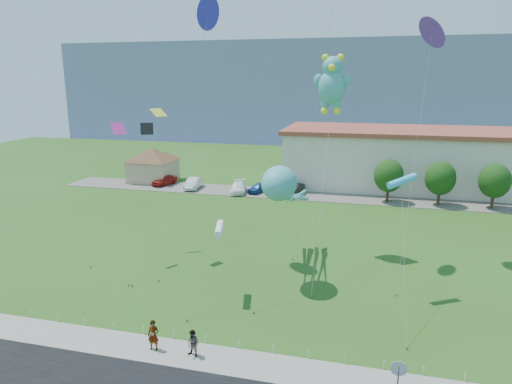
% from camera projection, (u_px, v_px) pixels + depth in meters
% --- Properties ---
extents(ground, '(160.00, 160.00, 0.00)m').
position_uv_depth(ground, '(229.00, 334.00, 27.58)').
color(ground, '#284F16').
rests_on(ground, ground).
extents(sidewalk, '(80.00, 2.50, 0.10)m').
position_uv_depth(sidewalk, '(214.00, 359.00, 24.98)').
color(sidewalk, gray).
rests_on(sidewalk, ground).
extents(parking_strip, '(70.00, 6.00, 0.06)m').
position_uv_depth(parking_strip, '(309.00, 195.00, 60.50)').
color(parking_strip, '#59544C').
rests_on(parking_strip, ground).
extents(hill_ridge, '(160.00, 50.00, 25.00)m').
position_uv_depth(hill_ridge, '(348.00, 88.00, 137.49)').
color(hill_ridge, slate).
rests_on(hill_ridge, ground).
extents(pavilion, '(9.20, 9.20, 5.00)m').
position_uv_depth(pavilion, '(153.00, 161.00, 68.34)').
color(pavilion, tan).
rests_on(pavilion, ground).
extents(warehouse, '(61.00, 15.00, 8.20)m').
position_uv_depth(warehouse, '(509.00, 162.00, 61.77)').
color(warehouse, beige).
rests_on(warehouse, ground).
extents(stop_sign, '(0.80, 0.07, 2.50)m').
position_uv_depth(stop_sign, '(399.00, 373.00, 20.90)').
color(stop_sign, slate).
rests_on(stop_sign, ground).
extents(rope_fence, '(26.05, 0.05, 0.50)m').
position_uv_depth(rope_fence, '(222.00, 342.00, 26.29)').
color(rope_fence, white).
rests_on(rope_fence, ground).
extents(tree_near, '(3.60, 3.60, 5.47)m').
position_uv_depth(tree_near, '(389.00, 176.00, 56.37)').
color(tree_near, '#3F2B19').
rests_on(tree_near, ground).
extents(tree_mid, '(3.60, 3.60, 5.47)m').
position_uv_depth(tree_mid, '(440.00, 178.00, 54.93)').
color(tree_mid, '#3F2B19').
rests_on(tree_mid, ground).
extents(tree_far, '(3.60, 3.60, 5.47)m').
position_uv_depth(tree_far, '(495.00, 181.00, 53.50)').
color(tree_far, '#3F2B19').
rests_on(tree_far, ground).
extents(pedestrian_left, '(0.70, 0.50, 1.77)m').
position_uv_depth(pedestrian_left, '(153.00, 335.00, 25.60)').
color(pedestrian_left, gray).
rests_on(pedestrian_left, sidewalk).
extents(pedestrian_right, '(0.88, 0.76, 1.56)m').
position_uv_depth(pedestrian_right, '(193.00, 344.00, 24.98)').
color(pedestrian_right, gray).
rests_on(pedestrian_right, sidewalk).
extents(parked_car_red, '(2.94, 4.56, 1.44)m').
position_uv_depth(parked_car_red, '(165.00, 180.00, 66.12)').
color(parked_car_red, '#A81B14').
rests_on(parked_car_red, parking_strip).
extents(parked_car_silver, '(2.04, 4.74, 1.52)m').
position_uv_depth(parked_car_silver, '(193.00, 183.00, 63.90)').
color(parked_car_silver, silver).
rests_on(parked_car_silver, parking_strip).
extents(parked_car_white, '(2.98, 5.16, 1.41)m').
position_uv_depth(parked_car_white, '(238.00, 187.00, 61.70)').
color(parked_car_white, white).
rests_on(parked_car_white, parking_strip).
extents(parked_car_blue, '(2.64, 4.01, 1.27)m').
position_uv_depth(parked_car_blue, '(258.00, 188.00, 61.78)').
color(parked_car_blue, navy).
rests_on(parked_car_blue, parking_strip).
extents(parked_car_black, '(2.54, 4.92, 1.55)m').
position_uv_depth(parked_car_black, '(294.00, 189.00, 60.21)').
color(parked_car_black, black).
rests_on(parked_car_black, parking_strip).
extents(octopus_kite, '(2.56, 12.78, 8.95)m').
position_uv_depth(octopus_kite, '(283.00, 190.00, 34.57)').
color(octopus_kite, teal).
rests_on(octopus_kite, ground).
extents(teddy_bear_kite, '(3.11, 11.31, 17.02)m').
position_uv_depth(teddy_bear_kite, '(332.00, 83.00, 38.21)').
color(teddy_bear_kite, teal).
rests_on(teddy_bear_kite, ground).
extents(small_kite_blue, '(2.87, 7.80, 20.74)m').
position_uv_depth(small_kite_blue, '(207.00, 20.00, 36.07)').
color(small_kite_blue, '#3529EA').
rests_on(small_kite_blue, ground).
extents(small_kite_cyan, '(0.78, 8.61, 8.65)m').
position_uv_depth(small_kite_cyan, '(402.00, 182.00, 31.06)').
color(small_kite_cyan, '#37B0F7').
rests_on(small_kite_cyan, ground).
extents(small_kite_pink, '(3.70, 5.89, 11.52)m').
position_uv_depth(small_kite_pink, '(119.00, 145.00, 36.56)').
color(small_kite_pink, '#F636AE').
rests_on(small_kite_pink, ground).
extents(small_kite_yellow, '(1.29, 7.44, 12.74)m').
position_uv_depth(small_kite_yellow, '(156.00, 132.00, 36.94)').
color(small_kite_yellow, gold).
rests_on(small_kite_yellow, ground).
extents(small_kite_black, '(3.13, 7.06, 11.18)m').
position_uv_depth(small_kite_black, '(141.00, 144.00, 39.74)').
color(small_kite_black, black).
rests_on(small_kite_black, ground).
extents(small_kite_white, '(1.21, 5.15, 5.44)m').
position_uv_depth(small_kite_white, '(219.00, 229.00, 31.26)').
color(small_kite_white, white).
rests_on(small_kite_white, ground).
extents(small_kite_purple, '(2.81, 10.36, 19.29)m').
position_uv_depth(small_kite_purple, '(431.00, 39.00, 36.42)').
color(small_kite_purple, purple).
rests_on(small_kite_purple, ground).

